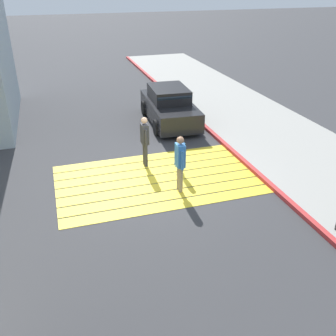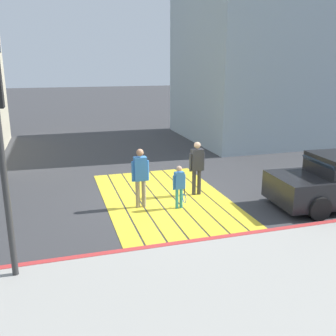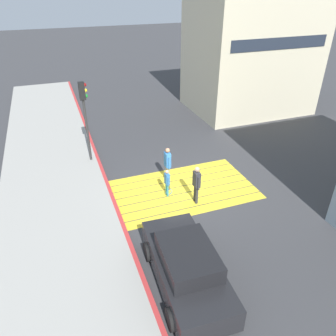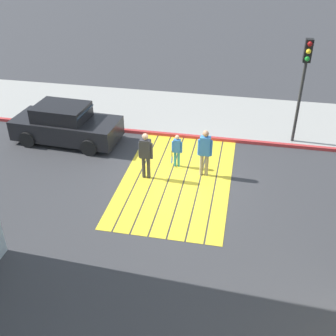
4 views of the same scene
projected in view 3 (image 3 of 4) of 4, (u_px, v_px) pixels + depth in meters
ground_plane at (184, 189)px, 15.04m from camera, size 120.00×120.00×0.00m
crosswalk_stripes at (184, 189)px, 15.03m from camera, size 6.40×3.80×0.01m
sidewalk_west at (58, 215)px, 13.34m from camera, size 4.80×40.00×0.12m
curb_painted at (114, 203)px, 14.03m from camera, size 0.16×40.00×0.13m
building_far_north at (252, 43)px, 22.22m from camera, size 8.00×6.03×9.17m
car_parked_near_curb at (186, 267)px, 10.05m from camera, size 2.17×4.40×1.57m
traffic_light_corner at (84, 107)px, 15.81m from camera, size 0.39×0.28×4.24m
pedestrian_adult_lead at (168, 163)px, 15.10m from camera, size 0.23×0.52×1.78m
pedestrian_adult_trailing at (197, 182)px, 13.67m from camera, size 0.23×0.51×1.76m
pedestrian_child_with_racket at (167, 181)px, 14.27m from camera, size 0.28×0.40×1.30m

